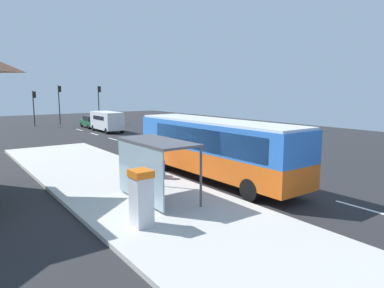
# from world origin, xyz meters

# --- Properties ---
(ground_plane) EXTENTS (56.00, 92.00, 0.04)m
(ground_plane) POSITION_xyz_m (0.00, 14.00, -0.02)
(ground_plane) COLOR #262628
(sidewalk_platform) EXTENTS (6.20, 30.00, 0.18)m
(sidewalk_platform) POSITION_xyz_m (-6.40, 2.00, 0.09)
(sidewalk_platform) COLOR beige
(sidewalk_platform) RESTS_ON ground
(lane_stripe_seg_0) EXTENTS (0.16, 2.20, 0.01)m
(lane_stripe_seg_0) POSITION_xyz_m (0.25, -6.00, 0.01)
(lane_stripe_seg_0) COLOR silver
(lane_stripe_seg_0) RESTS_ON ground
(lane_stripe_seg_1) EXTENTS (0.16, 2.20, 0.01)m
(lane_stripe_seg_1) POSITION_xyz_m (0.25, -1.00, 0.01)
(lane_stripe_seg_1) COLOR silver
(lane_stripe_seg_1) RESTS_ON ground
(lane_stripe_seg_2) EXTENTS (0.16, 2.20, 0.01)m
(lane_stripe_seg_2) POSITION_xyz_m (0.25, 4.00, 0.01)
(lane_stripe_seg_2) COLOR silver
(lane_stripe_seg_2) RESTS_ON ground
(lane_stripe_seg_3) EXTENTS (0.16, 2.20, 0.01)m
(lane_stripe_seg_3) POSITION_xyz_m (0.25, 9.00, 0.01)
(lane_stripe_seg_3) COLOR silver
(lane_stripe_seg_3) RESTS_ON ground
(lane_stripe_seg_4) EXTENTS (0.16, 2.20, 0.01)m
(lane_stripe_seg_4) POSITION_xyz_m (0.25, 14.00, 0.01)
(lane_stripe_seg_4) COLOR silver
(lane_stripe_seg_4) RESTS_ON ground
(lane_stripe_seg_5) EXTENTS (0.16, 2.20, 0.01)m
(lane_stripe_seg_5) POSITION_xyz_m (0.25, 19.00, 0.01)
(lane_stripe_seg_5) COLOR silver
(lane_stripe_seg_5) RESTS_ON ground
(lane_stripe_seg_6) EXTENTS (0.16, 2.20, 0.01)m
(lane_stripe_seg_6) POSITION_xyz_m (0.25, 24.00, 0.01)
(lane_stripe_seg_6) COLOR silver
(lane_stripe_seg_6) RESTS_ON ground
(lane_stripe_seg_7) EXTENTS (0.16, 2.20, 0.01)m
(lane_stripe_seg_7) POSITION_xyz_m (0.25, 29.00, 0.01)
(lane_stripe_seg_7) COLOR silver
(lane_stripe_seg_7) RESTS_ON ground
(bus) EXTENTS (2.63, 11.03, 3.21)m
(bus) POSITION_xyz_m (-1.71, 1.02, 1.84)
(bus) COLOR orange
(bus) RESTS_ON ground
(white_van) EXTENTS (2.06, 5.21, 2.30)m
(white_van) POSITION_xyz_m (2.20, 25.11, 1.34)
(white_van) COLOR white
(white_van) RESTS_ON ground
(sedan_near) EXTENTS (1.99, 4.47, 1.52)m
(sedan_near) POSITION_xyz_m (2.30, 30.42, 0.79)
(sedan_near) COLOR #195933
(sedan_near) RESTS_ON ground
(ticket_machine) EXTENTS (0.66, 0.76, 1.94)m
(ticket_machine) POSITION_xyz_m (-8.06, -2.82, 1.17)
(ticket_machine) COLOR silver
(ticket_machine) RESTS_ON sidewalk_platform
(recycling_bin_blue) EXTENTS (0.52, 0.52, 0.95)m
(recycling_bin_blue) POSITION_xyz_m (-4.20, 2.46, 0.66)
(recycling_bin_blue) COLOR blue
(recycling_bin_blue) RESTS_ON sidewalk_platform
(recycling_bin_orange) EXTENTS (0.52, 0.52, 0.95)m
(recycling_bin_orange) POSITION_xyz_m (-4.20, 3.16, 0.66)
(recycling_bin_orange) COLOR orange
(recycling_bin_orange) RESTS_ON sidewalk_platform
(recycling_bin_yellow) EXTENTS (0.52, 0.52, 0.95)m
(recycling_bin_yellow) POSITION_xyz_m (-4.20, 3.86, 0.66)
(recycling_bin_yellow) COLOR yellow
(recycling_bin_yellow) RESTS_ON sidewalk_platform
(traffic_light_near_side) EXTENTS (0.49, 0.28, 5.39)m
(traffic_light_near_side) POSITION_xyz_m (5.50, 35.76, 3.56)
(traffic_light_near_side) COLOR #2D2D2D
(traffic_light_near_side) RESTS_ON ground
(traffic_light_far_side) EXTENTS (0.49, 0.28, 4.68)m
(traffic_light_far_side) POSITION_xyz_m (-3.10, 36.56, 3.13)
(traffic_light_far_side) COLOR #2D2D2D
(traffic_light_far_side) RESTS_ON ground
(traffic_light_median) EXTENTS (0.49, 0.28, 5.43)m
(traffic_light_median) POSITION_xyz_m (0.39, 37.36, 3.58)
(traffic_light_median) COLOR #2D2D2D
(traffic_light_median) RESTS_ON ground
(bus_shelter) EXTENTS (1.80, 4.00, 2.50)m
(bus_shelter) POSITION_xyz_m (-6.41, -0.55, 2.10)
(bus_shelter) COLOR #4C4C51
(bus_shelter) RESTS_ON sidewalk_platform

